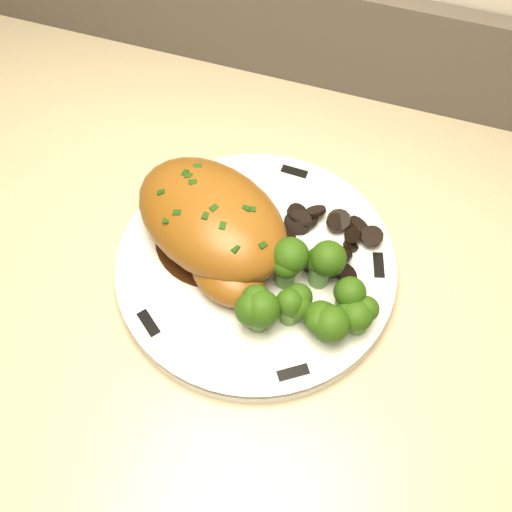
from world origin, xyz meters
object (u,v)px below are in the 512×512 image
(broccoli_florets, at_px, (313,296))
(chicken_breast, at_px, (214,225))
(counter, at_px, (194,435))
(plate, at_px, (256,267))

(broccoli_florets, bearing_deg, chicken_breast, 159.24)
(counter, bearing_deg, broccoli_florets, 12.34)
(counter, distance_m, plate, 0.42)
(plate, distance_m, chicken_breast, 0.06)
(counter, relative_size, chicken_breast, 10.18)
(plate, height_order, broccoli_florets, broccoli_florets)
(counter, bearing_deg, plate, 39.07)
(plate, distance_m, broccoli_florets, 0.07)
(counter, distance_m, chicken_breast, 0.45)
(chicken_breast, bearing_deg, counter, -89.49)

